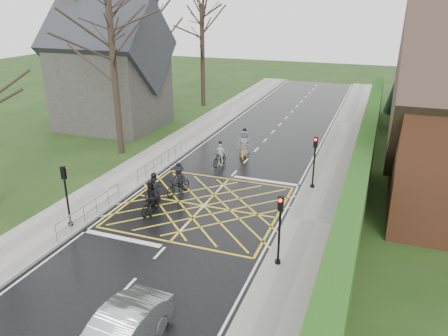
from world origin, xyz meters
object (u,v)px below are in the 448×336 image
Objects in this scene: cyclist_lead at (244,147)px; cyclist_front at (220,156)px; cyclist_rear at (154,198)px; cyclist_mid at (179,182)px; cyclist_back at (151,201)px.

cyclist_front is at bearing -128.37° from cyclist_lead.
cyclist_front is 0.77× the size of cyclist_lead.
cyclist_rear is 7.47m from cyclist_front.
cyclist_lead is (1.83, 9.60, 0.04)m from cyclist_rear.
cyclist_lead is at bearing 75.47° from cyclist_front.
cyclist_front is 2.39m from cyclist_lead.
cyclist_mid is at bearing -116.21° from cyclist_lead.
cyclist_back is 10.12m from cyclist_lead.
cyclist_back is 2.71m from cyclist_mid.
cyclist_back is at bearing -86.59° from cyclist_front.
cyclist_mid is 1.16× the size of cyclist_front.
cyclist_front is (0.85, 7.43, -0.06)m from cyclist_rear.
cyclist_rear reaches higher than cyclist_mid.
cyclist_mid is (0.27, 2.35, 0.00)m from cyclist_rear.
cyclist_lead is at bearing 63.71° from cyclist_rear.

